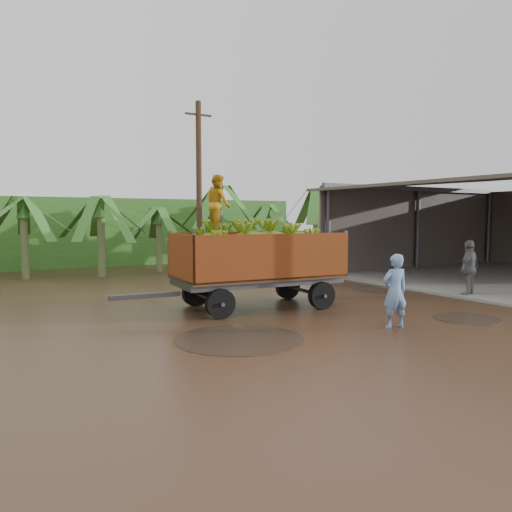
% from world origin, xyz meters
% --- Properties ---
extents(ground, '(100.00, 100.00, 0.00)m').
position_xyz_m(ground, '(0.00, 0.00, 0.00)').
color(ground, black).
rests_on(ground, ground).
extents(packing_shed, '(12.78, 10.80, 4.76)m').
position_xyz_m(packing_shed, '(11.77, 1.77, 2.50)').
color(packing_shed, gray).
rests_on(packing_shed, ground).
extents(hedge_north, '(22.00, 3.00, 3.60)m').
position_xyz_m(hedge_north, '(-2.00, 16.00, 1.80)').
color(hedge_north, '#2D661E').
rests_on(hedge_north, ground).
extents(banana_trailer, '(6.62, 2.66, 3.81)m').
position_xyz_m(banana_trailer, '(-1.41, 0.59, 1.43)').
color(banana_trailer, '#A14317').
rests_on(banana_trailer, ground).
extents(man_blue, '(0.72, 0.55, 1.77)m').
position_xyz_m(man_blue, '(0.06, -3.34, 0.88)').
color(man_blue, '#6B8FC3').
rests_on(man_blue, ground).
extents(man_grey, '(1.17, 0.68, 1.87)m').
position_xyz_m(man_grey, '(5.60, -1.28, 0.94)').
color(man_grey, slate).
rests_on(man_grey, ground).
extents(utility_pole, '(1.20, 0.24, 7.49)m').
position_xyz_m(utility_pole, '(0.11, 8.01, 3.80)').
color(utility_pole, '#47301E').
rests_on(utility_pole, ground).
extents(banana_plants, '(24.29, 20.01, 4.31)m').
position_xyz_m(banana_plants, '(-4.02, 7.30, 1.84)').
color(banana_plants, '#2D661E').
rests_on(banana_plants, ground).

